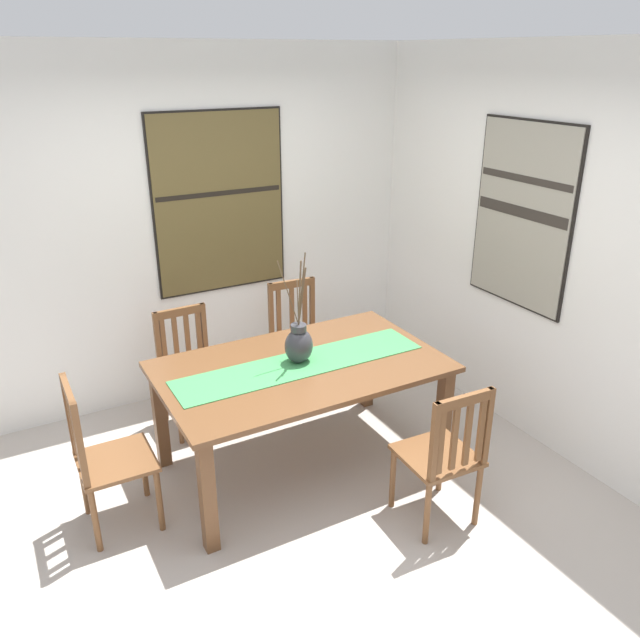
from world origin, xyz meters
The scene contains 12 objects.
ground_plane centered at (0.00, 0.00, -0.01)m, with size 6.40×6.40×0.03m, color #B2A89E.
wall_back centered at (0.00, 1.86, 1.35)m, with size 6.40×0.12×2.70m, color silver.
wall_side centered at (1.86, 0.00, 1.35)m, with size 0.12×6.40×2.70m, color silver.
dining_table centered at (0.16, 0.41, 0.67)m, with size 1.80×1.09×0.77m.
table_runner centered at (0.16, 0.41, 0.77)m, with size 1.66×0.36×0.01m, color #388447.
centerpiece_vase centered at (0.17, 0.44, 0.90)m, with size 0.21×0.21×0.75m.
chair_0 centered at (0.62, -0.50, 0.48)m, with size 0.44×0.44×0.93m.
chair_1 centered at (-1.10, 0.42, 0.48)m, with size 0.42×0.42×0.96m.
chair_2 centered at (-0.31, 1.30, 0.47)m, with size 0.43×0.43×0.89m.
chair_3 centered at (0.60, 1.31, 0.48)m, with size 0.45×0.45×0.94m.
painting_on_back_wall centered at (0.19, 1.79, 1.54)m, with size 1.06×0.05×1.39m.
painting_on_side_wall centered at (1.79, 0.23, 1.58)m, with size 0.05×0.86×1.27m.
Camera 1 is at (-1.48, -2.81, 2.61)m, focal length 35.50 mm.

